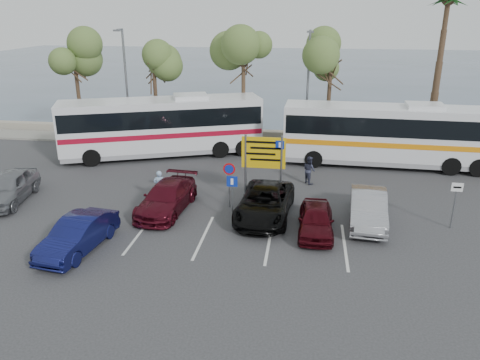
# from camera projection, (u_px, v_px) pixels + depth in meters

# --- Properties ---
(ground) EXTENTS (120.00, 120.00, 0.00)m
(ground) POSITION_uv_depth(u_px,v_px,m) (234.00, 229.00, 21.32)
(ground) COLOR #2E2E30
(ground) RESTS_ON ground
(kerb_strip) EXTENTS (44.00, 2.40, 0.15)m
(kerb_strip) POSITION_uv_depth(u_px,v_px,m) (264.00, 144.00, 34.30)
(kerb_strip) COLOR gray
(kerb_strip) RESTS_ON ground
(seawall) EXTENTS (48.00, 0.80, 0.60)m
(seawall) POSITION_uv_depth(u_px,v_px,m) (266.00, 135.00, 36.08)
(seawall) COLOR gray
(seawall) RESTS_ON ground
(sea) EXTENTS (140.00, 140.00, 0.00)m
(sea) POSITION_uv_depth(u_px,v_px,m) (290.00, 70.00, 77.07)
(sea) COLOR #384C5B
(sea) RESTS_ON ground
(tree_far_left) EXTENTS (3.20, 3.20, 7.60)m
(tree_far_left) POSITION_uv_depth(u_px,v_px,m) (74.00, 54.00, 34.03)
(tree_far_left) COLOR #382619
(tree_far_left) RESTS_ON kerb_strip
(tree_left) EXTENTS (3.20, 3.20, 7.20)m
(tree_left) POSITION_uv_depth(u_px,v_px,m) (153.00, 60.00, 33.34)
(tree_left) COLOR #382619
(tree_left) RESTS_ON kerb_strip
(tree_mid) EXTENTS (3.20, 3.20, 8.00)m
(tree_mid) POSITION_uv_depth(u_px,v_px,m) (244.00, 52.00, 32.24)
(tree_mid) COLOR #382619
(tree_mid) RESTS_ON kerb_strip
(tree_right) EXTENTS (3.20, 3.20, 7.40)m
(tree_right) POSITION_uv_depth(u_px,v_px,m) (331.00, 60.00, 31.60)
(tree_right) COLOR #382619
(tree_right) RESTS_ON kerb_strip
(palm_tree) EXTENTS (4.80, 4.80, 11.20)m
(palm_tree) POSITION_uv_depth(u_px,v_px,m) (448.00, 1.00, 29.39)
(palm_tree) COLOR #382619
(palm_tree) RESTS_ON kerb_strip
(street_lamp_left) EXTENTS (0.45, 1.15, 8.01)m
(street_lamp_left) POSITION_uv_depth(u_px,v_px,m) (126.00, 80.00, 33.64)
(street_lamp_left) COLOR slate
(street_lamp_left) RESTS_ON kerb_strip
(street_lamp_right) EXTENTS (0.45, 1.15, 8.01)m
(street_lamp_right) POSITION_uv_depth(u_px,v_px,m) (308.00, 84.00, 31.90)
(street_lamp_right) COLOR slate
(street_lamp_right) RESTS_ON kerb_strip
(direction_sign) EXTENTS (2.20, 0.12, 3.60)m
(direction_sign) POSITION_uv_depth(u_px,v_px,m) (264.00, 158.00, 23.32)
(direction_sign) COLOR slate
(direction_sign) RESTS_ON ground
(sign_no_stop) EXTENTS (0.60, 0.08, 2.35)m
(sign_no_stop) POSITION_uv_depth(u_px,v_px,m) (229.00, 178.00, 23.07)
(sign_no_stop) COLOR slate
(sign_no_stop) RESTS_ON ground
(sign_parking) EXTENTS (0.50, 0.07, 2.25)m
(sign_parking) POSITION_uv_depth(u_px,v_px,m) (232.00, 192.00, 21.58)
(sign_parking) COLOR slate
(sign_parking) RESTS_ON ground
(sign_taxi) EXTENTS (0.50, 0.07, 2.20)m
(sign_taxi) POSITION_uv_depth(u_px,v_px,m) (455.00, 199.00, 20.90)
(sign_taxi) COLOR slate
(sign_taxi) RESTS_ON ground
(lane_markings) EXTENTS (12.02, 4.20, 0.01)m
(lane_markings) POSITION_uv_depth(u_px,v_px,m) (205.00, 237.00, 20.54)
(lane_markings) COLOR silver
(lane_markings) RESTS_ON ground
(coach_bus_left) EXTENTS (13.30, 7.38, 4.11)m
(coach_bus_left) POSITION_uv_depth(u_px,v_px,m) (162.00, 128.00, 31.30)
(coach_bus_left) COLOR silver
(coach_bus_left) RESTS_ON ground
(coach_bus_right) EXTENTS (13.05, 3.23, 4.04)m
(coach_bus_right) POSITION_uv_depth(u_px,v_px,m) (388.00, 137.00, 29.33)
(coach_bus_right) COLOR silver
(coach_bus_right) RESTS_ON ground
(car_silver_a) EXTENTS (2.57, 4.83, 1.56)m
(car_silver_a) POSITION_uv_depth(u_px,v_px,m) (8.00, 187.00, 24.06)
(car_silver_a) COLOR slate
(car_silver_a) RESTS_ON ground
(car_blue) EXTENTS (2.02, 4.41, 1.40)m
(car_blue) POSITION_uv_depth(u_px,v_px,m) (78.00, 235.00, 19.19)
(car_blue) COLOR #0F1349
(car_blue) RESTS_ON ground
(car_maroon) EXTENTS (2.39, 4.99, 1.40)m
(car_maroon) POSITION_uv_depth(u_px,v_px,m) (167.00, 198.00, 22.95)
(car_maroon) COLOR #4C0C18
(car_maroon) RESTS_ON ground
(car_red) EXTENTS (1.54, 3.81, 1.30)m
(car_red) POSITION_uv_depth(u_px,v_px,m) (316.00, 220.00, 20.70)
(car_red) COLOR #400910
(car_red) RESTS_ON ground
(suv_black) EXTENTS (2.75, 5.38, 1.45)m
(suv_black) POSITION_uv_depth(u_px,v_px,m) (265.00, 203.00, 22.29)
(suv_black) COLOR black
(suv_black) RESTS_ON ground
(car_silver_b) EXTENTS (1.95, 4.70, 1.51)m
(car_silver_b) POSITION_uv_depth(u_px,v_px,m) (368.00, 208.00, 21.64)
(car_silver_b) COLOR #95959A
(car_silver_b) RESTS_ON ground
(pedestrian_near) EXTENTS (0.67, 0.49, 1.68)m
(pedestrian_near) POSITION_uv_depth(u_px,v_px,m) (160.00, 186.00, 24.05)
(pedestrian_near) COLOR #8DAACD
(pedestrian_near) RESTS_ON ground
(pedestrian_far) EXTENTS (0.93, 0.98, 1.60)m
(pedestrian_far) POSITION_uv_depth(u_px,v_px,m) (309.00, 170.00, 26.64)
(pedestrian_far) COLOR #303348
(pedestrian_far) RESTS_ON ground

